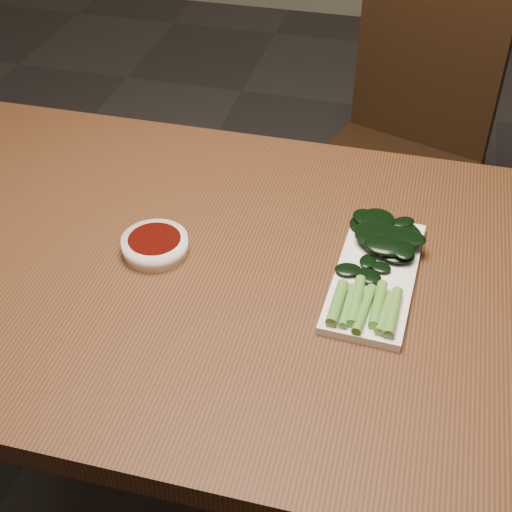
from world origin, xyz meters
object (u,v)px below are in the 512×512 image
Objects in this scene: chair_far at (401,145)px; serving_plate at (375,276)px; table at (244,298)px; sauce_bowl at (155,245)px; gai_lan at (379,256)px.

chair_far is 0.90m from serving_plate.
table is 4.80× the size of serving_plate.
serving_plate is (0.35, 0.02, -0.01)m from sauce_bowl.
sauce_bowl is 0.36m from gai_lan.
gai_lan reaches higher than sauce_bowl.
sauce_bowl is 0.36m from serving_plate.
gai_lan is (0.21, 0.05, 0.10)m from table.
serving_plate is at bearing 5.34° from table.
serving_plate is (0.21, 0.02, 0.08)m from table.
sauce_bowl is (-0.35, -0.88, 0.28)m from chair_far.
table is at bearing -83.78° from chair_far.
chair_far reaches higher than table.
gai_lan is (0.00, 0.03, 0.02)m from serving_plate.
chair_far is 3.05× the size of serving_plate.
chair_far is at bearing 90.45° from serving_plate.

